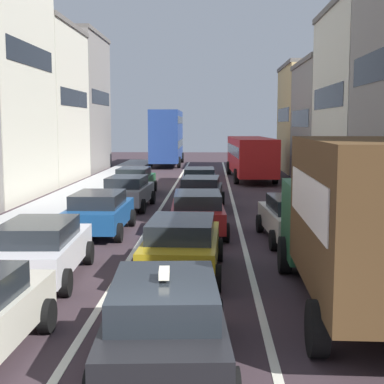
# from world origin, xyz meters

# --- Properties ---
(sidewalk_left) EXTENTS (2.60, 64.00, 0.14)m
(sidewalk_left) POSITION_xyz_m (-6.70, 20.00, 0.07)
(sidewalk_left) COLOR #B5B5B5
(sidewalk_left) RESTS_ON ground
(lane_stripe_left) EXTENTS (0.16, 60.00, 0.01)m
(lane_stripe_left) POSITION_xyz_m (-1.70, 20.00, 0.01)
(lane_stripe_left) COLOR silver
(lane_stripe_left) RESTS_ON ground
(lane_stripe_right) EXTENTS (0.16, 60.00, 0.01)m
(lane_stripe_right) POSITION_xyz_m (1.70, 20.00, 0.01)
(lane_stripe_right) COLOR silver
(lane_stripe_right) RESTS_ON ground
(removalist_box_truck) EXTENTS (2.85, 7.76, 3.58)m
(removalist_box_truck) POSITION_xyz_m (3.70, 4.77, 1.97)
(removalist_box_truck) COLOR #1E5933
(removalist_box_truck) RESTS_ON ground
(taxi_centre_lane_front) EXTENTS (2.28, 4.40, 1.66)m
(taxi_centre_lane_front) POSITION_xyz_m (-0.05, 1.90, 0.80)
(taxi_centre_lane_front) COLOR black
(taxi_centre_lane_front) RESTS_ON ground
(sedan_centre_lane_second) EXTENTS (2.16, 4.35, 1.49)m
(sedan_centre_lane_second) POSITION_xyz_m (-0.09, 7.46, 0.80)
(sedan_centre_lane_second) COLOR #B29319
(sedan_centre_lane_second) RESTS_ON ground
(wagon_left_lane_second) EXTENTS (2.21, 4.37, 1.49)m
(wagon_left_lane_second) POSITION_xyz_m (-3.59, 6.93, 0.80)
(wagon_left_lane_second) COLOR silver
(wagon_left_lane_second) RESTS_ON ground
(hatchback_centre_lane_third) EXTENTS (2.20, 4.37, 1.49)m
(hatchback_centre_lane_third) POSITION_xyz_m (0.16, 12.92, 0.80)
(hatchback_centre_lane_third) COLOR #A51E1E
(hatchback_centre_lane_third) RESTS_ON ground
(sedan_left_lane_third) EXTENTS (2.08, 4.31, 1.49)m
(sedan_left_lane_third) POSITION_xyz_m (-3.30, 12.79, 0.80)
(sedan_left_lane_third) COLOR #194C8C
(sedan_left_lane_third) RESTS_ON ground
(coupe_centre_lane_fourth) EXTENTS (2.22, 4.38, 1.49)m
(coupe_centre_lane_fourth) POSITION_xyz_m (0.16, 18.59, 0.80)
(coupe_centre_lane_fourth) COLOR black
(coupe_centre_lane_fourth) RESTS_ON ground
(sedan_left_lane_fourth) EXTENTS (2.21, 4.37, 1.49)m
(sedan_left_lane_fourth) POSITION_xyz_m (-3.21, 18.77, 0.80)
(sedan_left_lane_fourth) COLOR gray
(sedan_left_lane_fourth) RESTS_ON ground
(sedan_centre_lane_fifth) EXTENTS (2.15, 4.34, 1.49)m
(sedan_centre_lane_fifth) POSITION_xyz_m (-0.04, 23.74, 0.80)
(sedan_centre_lane_fifth) COLOR #759EB7
(sedan_centre_lane_fifth) RESTS_ON ground
(sedan_left_lane_fifth) EXTENTS (2.13, 4.34, 1.49)m
(sedan_left_lane_fifth) POSITION_xyz_m (-3.60, 23.83, 0.80)
(sedan_left_lane_fifth) COLOR #19592D
(sedan_left_lane_fifth) RESTS_ON ground
(sedan_right_lane_behind_truck) EXTENTS (2.27, 4.40, 1.49)m
(sedan_right_lane_behind_truck) POSITION_xyz_m (3.40, 11.83, 0.80)
(sedan_right_lane_behind_truck) COLOR beige
(sedan_right_lane_behind_truck) RESTS_ON ground
(bus_mid_queue_primary) EXTENTS (3.13, 10.60, 2.90)m
(bus_mid_queue_primary) POSITION_xyz_m (3.33, 32.64, 1.76)
(bus_mid_queue_primary) COLOR #B21919
(bus_mid_queue_primary) RESTS_ON ground
(bus_far_queue_secondary) EXTENTS (2.91, 10.54, 5.06)m
(bus_far_queue_secondary) POSITION_xyz_m (-3.58, 45.64, 2.83)
(bus_far_queue_secondary) COLOR navy
(bus_far_queue_secondary) RESTS_ON ground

